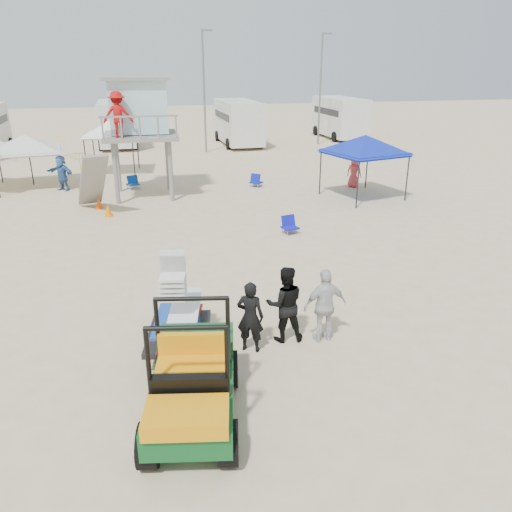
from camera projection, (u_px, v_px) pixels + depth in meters
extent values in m
plane|color=beige|center=(269.00, 368.00, 10.25)|extent=(140.00, 140.00, 0.00)
cube|color=#0B4B1D|center=(193.00, 391.00, 8.54)|extent=(1.93, 3.01, 0.49)
cube|color=orange|center=(192.00, 376.00, 8.43)|extent=(1.40, 1.03, 0.27)
cylinder|color=black|center=(162.00, 450.00, 7.58)|extent=(0.45, 0.76, 0.71)
cube|color=black|center=(179.00, 333.00, 10.67)|extent=(1.64, 2.09, 0.12)
cylinder|color=black|center=(154.00, 345.00, 10.62)|extent=(0.29, 0.52, 0.49)
imported|color=black|center=(250.00, 317.00, 10.62)|extent=(0.70, 0.61, 1.61)
imported|color=black|center=(285.00, 304.00, 11.02)|extent=(0.94, 0.77, 1.76)
imported|color=silver|center=(325.00, 306.00, 11.00)|extent=(1.03, 0.48, 1.72)
cylinder|color=gray|center=(117.00, 174.00, 21.79)|extent=(0.20, 0.20, 2.71)
cube|color=gray|center=(141.00, 136.00, 22.63)|extent=(3.35, 3.35, 0.17)
cube|color=#AFDAE2|center=(138.00, 106.00, 22.46)|extent=(2.56, 2.24, 2.28)
imported|color=#B20F0F|center=(119.00, 115.00, 21.07)|extent=(1.23, 0.71, 1.90)
cylinder|color=black|center=(347.00, 183.00, 21.42)|extent=(0.06, 0.06, 2.12)
pyramid|color=#1025AD|center=(366.00, 135.00, 22.36)|extent=(3.56, 3.56, 0.80)
cube|color=#1025AD|center=(364.00, 153.00, 22.64)|extent=(3.56, 3.56, 0.18)
pyramid|color=silver|center=(24.00, 135.00, 24.54)|extent=(3.48, 3.48, 0.80)
cube|color=silver|center=(27.00, 151.00, 24.83)|extent=(3.48, 3.48, 0.18)
cylinder|color=black|center=(88.00, 159.00, 26.68)|extent=(0.06, 0.06, 2.20)
pyramid|color=white|center=(109.00, 120.00, 27.45)|extent=(2.99, 2.99, 0.80)
cube|color=white|center=(111.00, 135.00, 27.74)|extent=(2.99, 2.99, 0.18)
imported|color=yellow|center=(81.00, 169.00, 25.00)|extent=(2.70, 2.72, 1.81)
cone|color=orange|center=(108.00, 210.00, 20.39)|extent=(0.34, 0.34, 0.50)
cone|color=#FF5008|center=(99.00, 203.00, 21.45)|extent=(0.34, 0.34, 0.50)
cube|color=#0E3B9D|center=(133.00, 184.00, 24.88)|extent=(0.69, 0.67, 0.06)
cube|color=#0E3B9D|center=(132.00, 179.00, 25.03)|extent=(0.56, 0.37, 0.44)
cylinder|color=#B2B2B7|center=(129.00, 188.00, 24.70)|extent=(0.03, 0.03, 0.20)
cube|color=#1015B0|center=(290.00, 228.00, 18.30)|extent=(0.64, 0.61, 0.06)
cube|color=#1015B0|center=(288.00, 221.00, 18.45)|extent=(0.57, 0.29, 0.44)
cylinder|color=#B2B2B7|center=(286.00, 233.00, 18.12)|extent=(0.03, 0.03, 0.20)
cube|color=#0E1B9D|center=(256.00, 182.00, 25.31)|extent=(0.73, 0.74, 0.06)
cube|color=#0E1B9D|center=(255.00, 178.00, 25.45)|extent=(0.49, 0.51, 0.44)
cylinder|color=#B2B2B7|center=(253.00, 186.00, 25.12)|extent=(0.03, 0.03, 0.20)
cube|color=silver|center=(117.00, 122.00, 37.40)|extent=(2.50, 6.50, 3.00)
cube|color=black|center=(116.00, 116.00, 37.23)|extent=(2.54, 5.20, 0.50)
cylinder|color=black|center=(101.00, 145.00, 35.71)|extent=(0.25, 0.80, 0.80)
cube|color=silver|center=(238.00, 121.00, 38.12)|extent=(2.50, 7.00, 3.00)
cube|color=black|center=(238.00, 115.00, 37.96)|extent=(2.54, 5.60, 0.50)
cylinder|color=black|center=(228.00, 144.00, 36.29)|extent=(0.25, 0.80, 0.80)
cube|color=silver|center=(340.00, 117.00, 41.56)|extent=(2.50, 6.60, 3.00)
cube|color=black|center=(340.00, 111.00, 41.40)|extent=(2.54, 5.28, 0.50)
cylinder|color=black|center=(335.00, 137.00, 39.85)|extent=(0.25, 0.80, 0.80)
cylinder|color=slate|center=(204.00, 93.00, 33.91)|extent=(0.14, 0.14, 8.00)
cylinder|color=slate|center=(320.00, 90.00, 37.35)|extent=(0.14, 0.14, 8.00)
imported|color=#3560A0|center=(62.00, 173.00, 24.37)|extent=(1.56, 1.41, 1.73)
imported|color=#BF363A|center=(354.00, 172.00, 25.06)|extent=(0.89, 0.89, 1.56)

